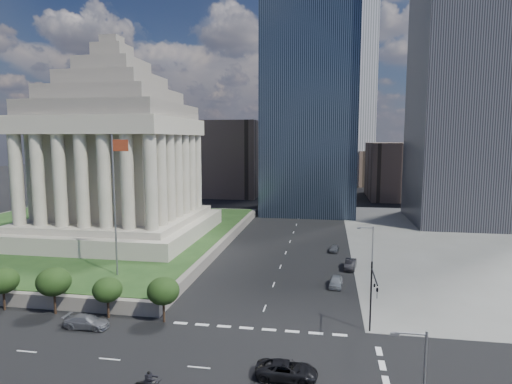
% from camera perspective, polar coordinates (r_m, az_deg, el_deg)
% --- Properties ---
extents(ground, '(500.00, 500.00, 0.00)m').
position_cam_1_polar(ground, '(133.18, 6.24, -2.18)').
color(ground, black).
rests_on(ground, ground).
extents(plaza_terrace, '(66.00, 70.00, 1.80)m').
position_cam_1_polar(plaza_terrace, '(98.90, -22.86, -5.38)').
color(plaza_terrace, slate).
rests_on(plaza_terrace, ground).
extents(plaza_lawn, '(64.00, 68.00, 0.10)m').
position_cam_1_polar(plaza_lawn, '(98.71, -22.89, -4.85)').
color(plaza_lawn, '#1D3917').
rests_on(plaza_lawn, plaza_terrace).
extents(war_memorial, '(34.00, 34.00, 39.00)m').
position_cam_1_polar(war_memorial, '(89.51, -18.19, 6.80)').
color(war_memorial, '#9E9984').
rests_on(war_memorial, plaza_lawn).
extents(flagpole, '(2.52, 0.24, 20.00)m').
position_cam_1_polar(flagpole, '(63.12, -18.24, -0.70)').
color(flagpole, slate).
rests_on(flagpole, plaza_lawn).
extents(midrise_glass, '(26.00, 26.00, 60.00)m').
position_cam_1_polar(midrise_glass, '(126.69, 7.21, 10.95)').
color(midrise_glass, black).
rests_on(midrise_glass, ground).
extents(highrise_ne, '(26.00, 28.00, 100.00)m').
position_cam_1_polar(highrise_ne, '(124.62, 27.05, 19.64)').
color(highrise_ne, black).
rests_on(highrise_ne, ground).
extents(building_filler_ne, '(20.00, 30.00, 20.00)m').
position_cam_1_polar(building_filler_ne, '(163.48, 18.21, 2.75)').
color(building_filler_ne, brown).
rests_on(building_filler_ne, ground).
extents(building_filler_nw, '(24.00, 30.00, 28.00)m').
position_cam_1_polar(building_filler_nw, '(165.74, -3.50, 4.52)').
color(building_filler_nw, brown).
rests_on(building_filler_nw, ground).
extents(traffic_signal_ne, '(0.30, 5.74, 8.00)m').
position_cam_1_polar(traffic_signal_ne, '(47.96, 15.32, -12.67)').
color(traffic_signal_ne, black).
rests_on(traffic_signal_ne, ground).
extents(street_lamp_north, '(2.13, 0.22, 10.00)m').
position_cam_1_polar(street_lamp_north, '(58.65, 15.06, -8.60)').
color(street_lamp_north, slate).
rests_on(street_lamp_north, ground).
extents(pickup_truck, '(5.57, 2.58, 1.54)m').
position_cam_1_polar(pickup_truck, '(41.36, 4.11, -22.61)').
color(pickup_truck, black).
rests_on(pickup_truck, ground).
extents(suv_grey, '(5.16, 2.15, 1.49)m').
position_cam_1_polar(suv_grey, '(53.96, -21.63, -15.78)').
color(suv_grey, slate).
rests_on(suv_grey, ground).
extents(parked_sedan_near, '(2.22, 4.58, 1.51)m').
position_cam_1_polar(parked_sedan_near, '(64.30, 10.60, -11.65)').
color(parked_sedan_near, '#969A9F').
rests_on(parked_sedan_near, ground).
extents(parked_sedan_mid, '(2.33, 5.00, 1.59)m').
position_cam_1_polar(parked_sedan_mid, '(73.01, 12.48, -9.38)').
color(parked_sedan_mid, black).
rests_on(parked_sedan_mid, ground).
extents(parked_sedan_far, '(2.06, 4.03, 1.31)m').
position_cam_1_polar(parked_sedan_far, '(83.14, 10.39, -7.40)').
color(parked_sedan_far, '#525559').
rests_on(parked_sedan_far, ground).
extents(motorcycle_trail, '(2.80, 1.12, 2.03)m').
position_cam_1_polar(motorcycle_trail, '(40.22, -14.22, -23.35)').
color(motorcycle_trail, black).
rests_on(motorcycle_trail, ground).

